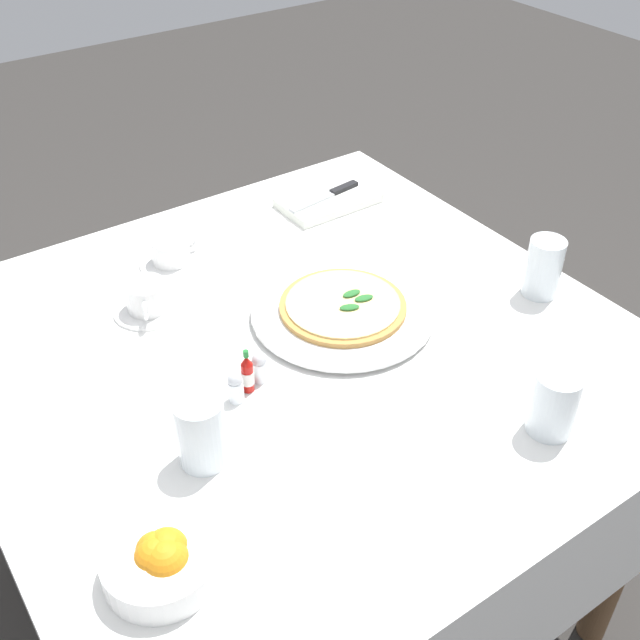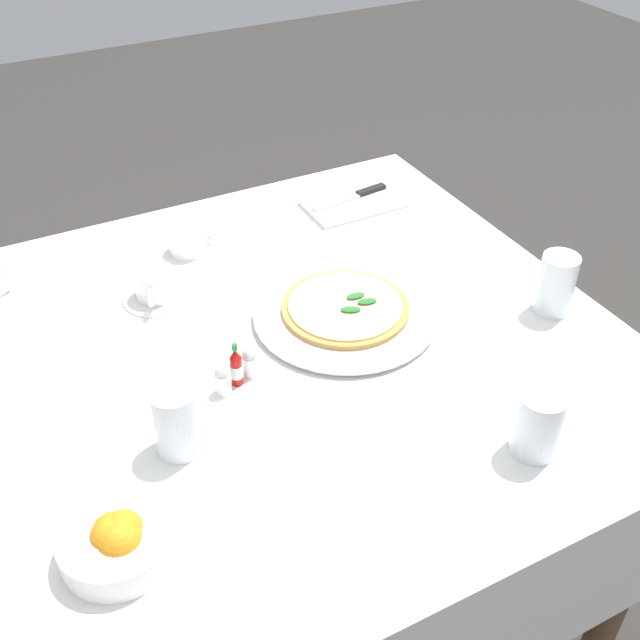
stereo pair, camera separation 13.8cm
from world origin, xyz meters
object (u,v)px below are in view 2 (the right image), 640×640
citrus_bowl (117,541)px  menu_card (23,268)px  coffee_cup_center_back (188,243)px  hot_sauce_bottle (236,368)px  coffee_cup_near_left (155,286)px  water_glass_right_edge (537,427)px  salt_shaker (223,381)px  pepper_shaker (250,363)px  dinner_knife (353,196)px  water_glass_back_corner (178,424)px  napkin_folded (354,201)px  water_glass_left_edge (556,287)px  pizza (346,307)px  pizza_plate (345,313)px

citrus_bowl → menu_card: 0.70m
coffee_cup_center_back → hot_sauce_bottle: (0.06, 0.41, 0.01)m
coffee_cup_near_left → menu_card: size_ratio=1.72×
water_glass_right_edge → hot_sauce_bottle: water_glass_right_edge is taller
coffee_cup_near_left → salt_shaker: coffee_cup_near_left is taller
coffee_cup_center_back → menu_card: 0.32m
pepper_shaker → menu_card: size_ratio=0.74×
dinner_knife → water_glass_right_edge: bearing=73.9°
water_glass_back_corner → napkin_folded: (-0.60, -0.53, -0.04)m
water_glass_left_edge → pepper_shaker: 0.58m
dinner_knife → hot_sauce_bottle: bearing=36.3°
citrus_bowl → pepper_shaker: size_ratio=2.67×
citrus_bowl → salt_shaker: citrus_bowl is taller
coffee_cup_center_back → dinner_knife: size_ratio=0.68×
coffee_cup_near_left → napkin_folded: coffee_cup_near_left is taller
water_glass_back_corner → water_glass_right_edge: 0.53m
coffee_cup_near_left → water_glass_right_edge: water_glass_right_edge is taller
coffee_cup_center_back → water_glass_right_edge: (-0.27, 0.75, 0.02)m
water_glass_right_edge → dinner_knife: bearing=-99.2°
pizza → dinner_knife: (-0.22, -0.36, -0.00)m
coffee_cup_near_left → water_glass_back_corner: 0.40m
pizza → hot_sauce_bottle: bearing=16.7°
coffee_cup_near_left → menu_card: coffee_cup_near_left is taller
hot_sauce_bottle → water_glass_left_edge: bearing=172.4°
coffee_cup_near_left → water_glass_back_corner: water_glass_back_corner is taller
coffee_cup_center_back → pizza_plate: bearing=118.0°
coffee_cup_center_back → water_glass_back_corner: water_glass_back_corner is taller
menu_card → pizza_plate: bearing=-73.7°
coffee_cup_near_left → water_glass_left_edge: bearing=149.9°
citrus_bowl → hot_sauce_bottle: 0.36m
pizza → hot_sauce_bottle: (0.24, 0.07, 0.01)m
coffee_cup_near_left → water_glass_right_edge: bearing=121.1°
pizza → dinner_knife: size_ratio=1.19×
pizza → coffee_cup_near_left: bearing=-37.2°
pizza_plate → water_glass_right_edge: water_glass_right_edge is taller
citrus_bowl → menu_card: citrus_bowl is taller
napkin_folded → pizza_plate: bearing=58.0°
citrus_bowl → dinner_knife: bearing=-137.3°
coffee_cup_near_left → water_glass_right_edge: 0.74m
pizza → menu_card: size_ratio=3.09×
coffee_cup_near_left → pepper_shaker: (-0.07, 0.28, -0.00)m
citrus_bowl → menu_card: size_ratio=1.98×
citrus_bowl → menu_card: (-0.01, -0.70, 0.00)m
water_glass_back_corner → hot_sauce_bottle: 0.16m
pizza_plate → napkin_folded: napkin_folded is taller
napkin_folded → menu_card: size_ratio=2.92×
water_glass_left_edge → dinner_knife: (0.14, -0.51, -0.03)m
pizza_plate → coffee_cup_near_left: size_ratio=2.60×
water_glass_left_edge → napkin_folded: bearing=-75.6°
pizza_plate → pepper_shaker: bearing=16.4°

